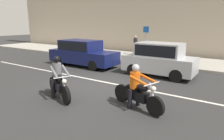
{
  "coord_description": "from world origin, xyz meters",
  "views": [
    {
      "loc": [
        5.66,
        -6.77,
        2.84
      ],
      "look_at": [
        1.53,
        -0.6,
        1.09
      ],
      "focal_mm": 32.26,
      "sensor_mm": 36.0,
      "label": 1
    }
  ],
  "objects_px": {
    "pedestrian_bystander": "(135,44)",
    "parked_hatchback_silver": "(159,59)",
    "motorcycle_with_rider_orange_stripe": "(137,91)",
    "parked_sedan_navy": "(82,53)",
    "street_sign_post": "(146,39)",
    "motorcycle_with_rider_gray": "(59,81)"
  },
  "relations": [
    {
      "from": "pedestrian_bystander",
      "to": "parked_hatchback_silver",
      "type": "bearing_deg",
      "value": -51.64
    },
    {
      "from": "motorcycle_with_rider_orange_stripe",
      "to": "parked_sedan_navy",
      "type": "distance_m",
      "value": 7.58
    },
    {
      "from": "motorcycle_with_rider_orange_stripe",
      "to": "parked_hatchback_silver",
      "type": "bearing_deg",
      "value": 102.26
    },
    {
      "from": "parked_sedan_navy",
      "to": "pedestrian_bystander",
      "type": "xyz_separation_m",
      "value": [
        1.12,
        5.58,
        0.21
      ]
    },
    {
      "from": "parked_sedan_navy",
      "to": "street_sign_post",
      "type": "height_order",
      "value": "street_sign_post"
    },
    {
      "from": "street_sign_post",
      "to": "motorcycle_with_rider_orange_stripe",
      "type": "bearing_deg",
      "value": -67.13
    },
    {
      "from": "motorcycle_with_rider_orange_stripe",
      "to": "motorcycle_with_rider_gray",
      "type": "height_order",
      "value": "motorcycle_with_rider_gray"
    },
    {
      "from": "parked_sedan_navy",
      "to": "pedestrian_bystander",
      "type": "height_order",
      "value": "pedestrian_bystander"
    },
    {
      "from": "motorcycle_with_rider_gray",
      "to": "pedestrian_bystander",
      "type": "xyz_separation_m",
      "value": [
        -2.2,
        10.61,
        0.44
      ]
    },
    {
      "from": "parked_hatchback_silver",
      "to": "parked_sedan_navy",
      "type": "relative_size",
      "value": 0.79
    },
    {
      "from": "motorcycle_with_rider_gray",
      "to": "motorcycle_with_rider_orange_stripe",
      "type": "bearing_deg",
      "value": 14.87
    },
    {
      "from": "parked_hatchback_silver",
      "to": "parked_sedan_navy",
      "type": "height_order",
      "value": "parked_hatchback_silver"
    },
    {
      "from": "parked_hatchback_silver",
      "to": "parked_sedan_navy",
      "type": "distance_m",
      "value": 5.28
    },
    {
      "from": "street_sign_post",
      "to": "parked_hatchback_silver",
      "type": "bearing_deg",
      "value": -56.16
    },
    {
      "from": "street_sign_post",
      "to": "parked_sedan_navy",
      "type": "bearing_deg",
      "value": -123.79
    },
    {
      "from": "parked_sedan_navy",
      "to": "pedestrian_bystander",
      "type": "relative_size",
      "value": 2.92
    },
    {
      "from": "parked_hatchback_silver",
      "to": "parked_sedan_navy",
      "type": "xyz_separation_m",
      "value": [
        -5.27,
        -0.33,
        -0.05
      ]
    },
    {
      "from": "motorcycle_with_rider_orange_stripe",
      "to": "street_sign_post",
      "type": "bearing_deg",
      "value": 112.87
    },
    {
      "from": "motorcycle_with_rider_orange_stripe",
      "to": "pedestrian_bystander",
      "type": "relative_size",
      "value": 1.31
    },
    {
      "from": "motorcycle_with_rider_gray",
      "to": "parked_sedan_navy",
      "type": "xyz_separation_m",
      "value": [
        -3.32,
        5.03,
        0.23
      ]
    },
    {
      "from": "parked_sedan_navy",
      "to": "pedestrian_bystander",
      "type": "distance_m",
      "value": 5.7
    },
    {
      "from": "motorcycle_with_rider_gray",
      "to": "parked_sedan_navy",
      "type": "relative_size",
      "value": 0.42
    }
  ]
}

